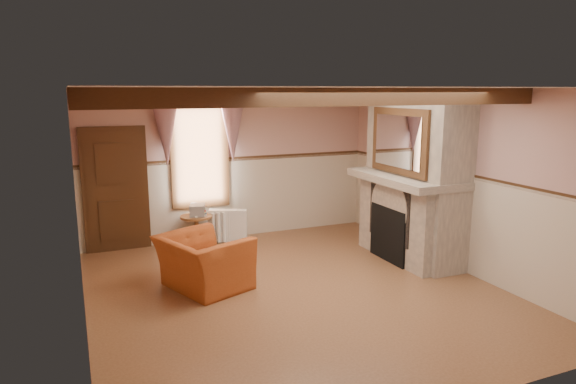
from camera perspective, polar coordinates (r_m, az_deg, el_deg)
name	(u,v)px	position (r m, az deg, el deg)	size (l,w,h in m)	color
floor	(295,291)	(7.35, 0.82, -10.90)	(5.50, 6.00, 0.01)	brown
ceiling	(296,88)	(6.81, 0.89, 11.48)	(5.50, 6.00, 0.01)	silver
wall_back	(231,164)	(9.72, -6.34, 3.08)	(5.50, 0.02, 2.80)	tan
wall_front	(443,259)	(4.46, 16.79, -7.18)	(5.50, 0.02, 2.80)	tan
wall_left	(77,212)	(6.37, -22.40, -2.06)	(0.02, 6.00, 2.80)	tan
wall_right	(456,180)	(8.43, 18.22, 1.31)	(0.02, 6.00, 2.80)	tan
wainscot	(295,239)	(7.10, 0.84, -5.29)	(5.50, 6.00, 1.50)	#BEAD99
chair_rail	(296,186)	(6.93, 0.85, 0.67)	(5.50, 6.00, 0.08)	black
firebox	(392,234)	(8.64, 11.44, -4.57)	(0.20, 0.95, 0.90)	black
armchair	(204,262)	(7.42, -9.35, -7.70)	(1.17, 1.03, 0.76)	#994219
side_table	(197,230)	(9.48, -10.10, -4.19)	(0.58, 0.58, 0.55)	brown
book_stack	(197,210)	(9.38, -10.03, -1.99)	(0.26, 0.32, 0.20)	#B7AD8C
radiator	(228,226)	(9.61, -6.69, -3.72)	(0.70, 0.18, 0.60)	white
bowl	(412,173)	(8.46, 13.59, 2.04)	(0.36, 0.36, 0.09)	brown
mantel_clock	(380,162)	(9.21, 10.13, 3.27)	(0.14, 0.24, 0.20)	black
oil_lamp	(388,162)	(8.98, 11.07, 3.29)	(0.11, 0.11, 0.28)	#C88438
candle_red	(438,177)	(7.95, 16.37, 1.59)	(0.06, 0.06, 0.16)	#A22513
jar_yellow	(428,176)	(8.14, 15.25, 1.73)	(0.06, 0.06, 0.12)	gold
fireplace	(416,175)	(8.68, 14.00, 1.83)	(0.85, 2.00, 2.80)	gray
mantel	(406,178)	(8.58, 13.03, 1.49)	(1.05, 2.05, 0.12)	gray
overmantel_mirror	(399,141)	(8.39, 12.18, 5.52)	(0.06, 1.44, 1.04)	silver
door	(116,192)	(9.35, -18.60, 0.05)	(1.10, 0.10, 2.10)	black
window	(200,153)	(9.51, -9.79, 4.32)	(1.06, 0.08, 2.02)	white
window_drapes	(200,120)	(9.37, -9.79, 7.90)	(1.30, 0.14, 1.40)	gray
ceiling_beam_front	(340,97)	(5.73, 5.84, 10.47)	(5.50, 0.18, 0.20)	black
ceiling_beam_back	(264,95)	(7.92, -2.71, 10.72)	(5.50, 0.18, 0.20)	black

